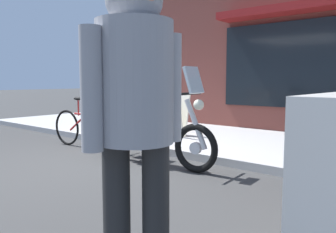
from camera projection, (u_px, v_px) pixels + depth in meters
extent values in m
plane|color=#353535|center=(100.00, 164.00, 5.06)|extent=(80.00, 80.00, 0.00)
torus|color=black|center=(196.00, 148.00, 4.54)|extent=(0.66, 0.14, 0.66)
cylinder|color=silver|center=(196.00, 148.00, 4.54)|extent=(0.16, 0.07, 0.16)
torus|color=black|center=(110.00, 137.00, 5.47)|extent=(0.66, 0.14, 0.66)
cylinder|color=silver|center=(110.00, 137.00, 5.47)|extent=(0.16, 0.07, 0.16)
cube|color=silver|center=(146.00, 138.00, 5.03)|extent=(0.46, 0.33, 0.32)
cylinder|color=silver|center=(149.00, 127.00, 4.99)|extent=(1.04, 0.14, 0.06)
ellipsoid|color=black|center=(160.00, 107.00, 4.84)|extent=(0.54, 0.32, 0.26)
cube|color=black|center=(137.00, 110.00, 5.09)|extent=(0.62, 0.29, 0.11)
cube|color=black|center=(121.00, 110.00, 5.28)|extent=(0.30, 0.24, 0.18)
cylinder|color=silver|center=(196.00, 124.00, 4.51)|extent=(0.35, 0.10, 0.67)
cylinder|color=black|center=(188.00, 94.00, 4.54)|extent=(0.08, 0.62, 0.04)
cube|color=silver|center=(194.00, 80.00, 4.47)|extent=(0.17, 0.33, 0.35)
sphere|color=#EAEACC|center=(199.00, 105.00, 4.46)|extent=(0.14, 0.14, 0.14)
cube|color=#9E9E9E|center=(134.00, 119.00, 5.46)|extent=(0.45, 0.23, 0.44)
cube|color=black|center=(139.00, 119.00, 5.55)|extent=(0.37, 0.05, 0.03)
ellipsoid|color=black|center=(123.00, 98.00, 5.23)|extent=(0.50, 0.36, 0.28)
torus|color=black|center=(107.00, 133.00, 5.85)|extent=(0.67, 0.09, 0.67)
torus|color=black|center=(67.00, 128.00, 6.49)|extent=(0.67, 0.09, 0.67)
cylinder|color=#B22323|center=(86.00, 115.00, 6.14)|extent=(0.60, 0.08, 0.04)
cylinder|color=#B22323|center=(78.00, 123.00, 6.28)|extent=(0.47, 0.07, 0.34)
cylinder|color=#B22323|center=(78.00, 107.00, 6.24)|extent=(0.03, 0.03, 0.30)
ellipsoid|color=black|center=(78.00, 99.00, 6.23)|extent=(0.23, 0.12, 0.06)
cylinder|color=#B22323|center=(105.00, 102.00, 5.83)|extent=(0.06, 0.48, 0.03)
cylinder|color=#262626|center=(156.00, 230.00, 1.76)|extent=(0.14, 0.14, 0.92)
cylinder|color=#262626|center=(117.00, 230.00, 1.76)|extent=(0.14, 0.14, 0.92)
cylinder|color=#9E9EA3|center=(135.00, 83.00, 1.68)|extent=(0.46, 0.46, 0.60)
cylinder|color=#9E9EA3|center=(172.00, 88.00, 1.82)|extent=(0.10, 0.10, 0.57)
cylinder|color=#9E9EA3|center=(91.00, 90.00, 1.55)|extent=(0.10, 0.10, 0.57)
cube|color=silver|center=(170.00, 115.00, 6.76)|extent=(0.55, 0.18, 0.85)
cube|color=silver|center=(177.00, 114.00, 6.92)|extent=(0.55, 0.18, 0.85)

